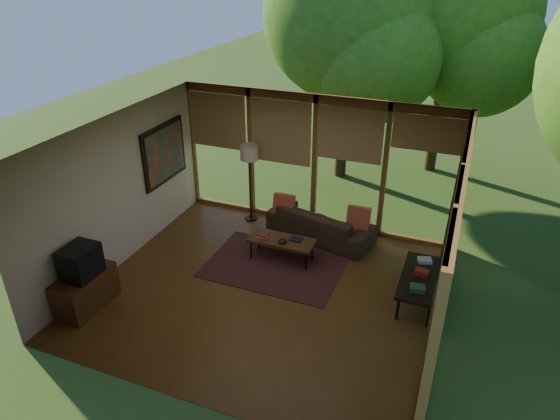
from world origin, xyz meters
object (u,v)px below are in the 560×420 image
at_px(sofa, 320,223).
at_px(television, 80,262).
at_px(media_cabinet, 86,291).
at_px(floor_lamp, 249,157).
at_px(coffee_table, 282,241).
at_px(side_console, 420,279).

bearing_deg(sofa, television, 65.03).
xyz_separation_m(media_cabinet, television, (0.02, 0.00, 0.55)).
xyz_separation_m(sofa, floor_lamp, (-1.58, 0.17, 1.10)).
bearing_deg(coffee_table, sofa, 68.19).
xyz_separation_m(television, side_console, (4.85, 2.10, -0.44)).
height_order(television, floor_lamp, floor_lamp).
bearing_deg(coffee_table, floor_lamp, 134.06).
bearing_deg(floor_lamp, side_console, -22.34).
relative_size(media_cabinet, side_console, 0.71).
xyz_separation_m(sofa, side_console, (2.08, -1.33, 0.11)).
xyz_separation_m(floor_lamp, coffee_table, (1.17, -1.21, -1.01)).
height_order(media_cabinet, floor_lamp, floor_lamp).
xyz_separation_m(media_cabinet, side_console, (4.87, 2.10, 0.11)).
distance_m(coffee_table, side_console, 2.51).
xyz_separation_m(coffee_table, side_console, (2.49, -0.30, 0.02)).
relative_size(floor_lamp, side_console, 1.18).
height_order(sofa, floor_lamp, floor_lamp).
distance_m(media_cabinet, floor_lamp, 3.96).
distance_m(floor_lamp, side_console, 4.08).
bearing_deg(media_cabinet, sofa, 50.89).
bearing_deg(television, coffee_table, 45.51).
relative_size(floor_lamp, coffee_table, 1.38).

